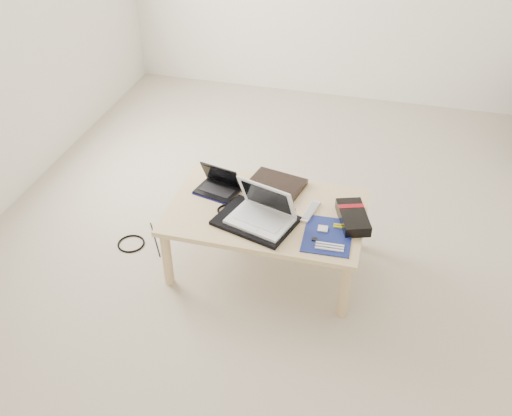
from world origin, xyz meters
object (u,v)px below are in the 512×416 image
(netbook, at_px, (218,186))
(white_laptop, at_px, (262,212))
(gpu_box, at_px, (353,217))
(coffee_table, at_px, (266,217))

(netbook, relative_size, white_laptop, 0.71)
(white_laptop, xyz_separation_m, gpu_box, (0.48, 0.13, -0.04))
(white_laptop, distance_m, gpu_box, 0.50)
(white_laptop, bearing_deg, gpu_box, 15.31)
(coffee_table, distance_m, netbook, 0.35)
(gpu_box, bearing_deg, netbook, 173.29)
(netbook, xyz_separation_m, white_laptop, (0.32, -0.22, 0.03))
(coffee_table, height_order, white_laptop, white_laptop)
(netbook, bearing_deg, white_laptop, -34.90)
(coffee_table, height_order, netbook, netbook)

